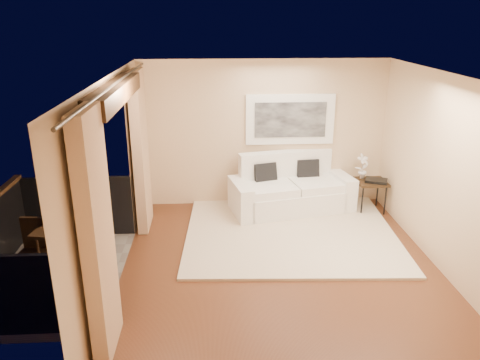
{
  "coord_description": "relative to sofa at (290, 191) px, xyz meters",
  "views": [
    {
      "loc": [
        -0.93,
        -5.85,
        3.44
      ],
      "look_at": [
        -0.53,
        0.84,
        1.05
      ],
      "focal_mm": 35.0,
      "sensor_mm": 36.0,
      "label": 1
    }
  ],
  "objects": [
    {
      "name": "floor",
      "position": [
        -0.47,
        -2.1,
        -0.37
      ],
      "size": [
        5.0,
        5.0,
        0.0
      ],
      "primitive_type": "plane",
      "color": "brown",
      "rests_on": "ground"
    },
    {
      "name": "room_shell",
      "position": [
        -2.6,
        -2.1,
        2.15
      ],
      "size": [
        5.0,
        6.4,
        5.0
      ],
      "color": "white",
      "rests_on": "ground"
    },
    {
      "name": "balcony",
      "position": [
        -3.77,
        -2.1,
        -0.19
      ],
      "size": [
        1.81,
        2.6,
        1.17
      ],
      "color": "#605B56",
      "rests_on": "ground"
    },
    {
      "name": "curtains",
      "position": [
        -2.58,
        -2.1,
        0.97
      ],
      "size": [
        0.16,
        4.8,
        2.64
      ],
      "color": "tan",
      "rests_on": "ground"
    },
    {
      "name": "artwork",
      "position": [
        0.02,
        0.37,
        1.25
      ],
      "size": [
        1.62,
        0.07,
        0.92
      ],
      "color": "white",
      "rests_on": "room_shell"
    },
    {
      "name": "rug",
      "position": [
        -0.15,
        -1.0,
        -0.35
      ],
      "size": [
        3.56,
        3.14,
        0.04
      ],
      "primitive_type": "cube",
      "rotation": [
        0.0,
        0.0,
        -0.05
      ],
      "color": "beige",
      "rests_on": "floor"
    },
    {
      "name": "sofa",
      "position": [
        0.0,
        0.0,
        0.0
      ],
      "size": [
        2.32,
        1.36,
        1.05
      ],
      "rotation": [
        0.0,
        0.0,
        0.21
      ],
      "color": "white",
      "rests_on": "floor"
    },
    {
      "name": "side_table",
      "position": [
        1.46,
        -0.12,
        0.15
      ],
      "size": [
        0.53,
        0.53,
        0.58
      ],
      "rotation": [
        0.0,
        0.0,
        -0.0
      ],
      "color": "#322010",
      "rests_on": "floor"
    },
    {
      "name": "tray",
      "position": [
        1.53,
        -0.18,
        0.23
      ],
      "size": [
        0.46,
        0.4,
        0.05
      ],
      "primitive_type": "cube",
      "rotation": [
        0.0,
        0.0,
        -0.4
      ],
      "color": "black",
      "rests_on": "side_table"
    },
    {
      "name": "orchid",
      "position": [
        1.32,
        0.02,
        0.44
      ],
      "size": [
        0.29,
        0.25,
        0.47
      ],
      "primitive_type": "imported",
      "rotation": [
        0.0,
        0.0,
        0.42
      ],
      "color": "white",
      "rests_on": "side_table"
    },
    {
      "name": "bistro_table",
      "position": [
        -3.42,
        -2.16,
        0.31
      ],
      "size": [
        0.74,
        0.74,
        0.76
      ],
      "rotation": [
        0.0,
        0.0,
        -0.16
      ],
      "color": "#322010",
      "rests_on": "balcony"
    },
    {
      "name": "balcony_chair_far",
      "position": [
        -3.51,
        -1.65,
        0.25
      ],
      "size": [
        0.48,
        0.48,
        1.06
      ],
      "rotation": [
        0.0,
        0.0,
        3.19
      ],
      "color": "#322010",
      "rests_on": "balcony"
    },
    {
      "name": "balcony_chair_near",
      "position": [
        -3.83,
        -2.14,
        0.13
      ],
      "size": [
        0.41,
        0.41,
        0.87
      ],
      "rotation": [
        0.0,
        0.0,
        -0.1
      ],
      "color": "#322010",
      "rests_on": "balcony"
    },
    {
      "name": "ice_bucket",
      "position": [
        -3.61,
        -2.08,
        0.49
      ],
      "size": [
        0.18,
        0.18,
        0.2
      ],
      "primitive_type": "cylinder",
      "color": "white",
      "rests_on": "bistro_table"
    },
    {
      "name": "candle",
      "position": [
        -3.35,
        -1.99,
        0.43
      ],
      "size": [
        0.06,
        0.06,
        0.07
      ],
      "primitive_type": "cylinder",
      "color": "red",
      "rests_on": "bistro_table"
    },
    {
      "name": "vase",
      "position": [
        -3.47,
        -2.34,
        0.48
      ],
      "size": [
        0.04,
        0.04,
        0.18
      ],
      "primitive_type": "cylinder",
      "color": "white",
      "rests_on": "bistro_table"
    },
    {
      "name": "glass_a",
      "position": [
        -3.33,
        -2.28,
        0.45
      ],
      "size": [
        0.06,
        0.06,
        0.12
      ],
      "primitive_type": "cylinder",
      "color": "silver",
      "rests_on": "bistro_table"
    },
    {
      "name": "glass_b",
      "position": [
        -3.3,
        -2.16,
        0.45
      ],
      "size": [
        0.06,
        0.06,
        0.12
      ],
      "primitive_type": "cylinder",
      "color": "silver",
      "rests_on": "bistro_table"
    }
  ]
}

